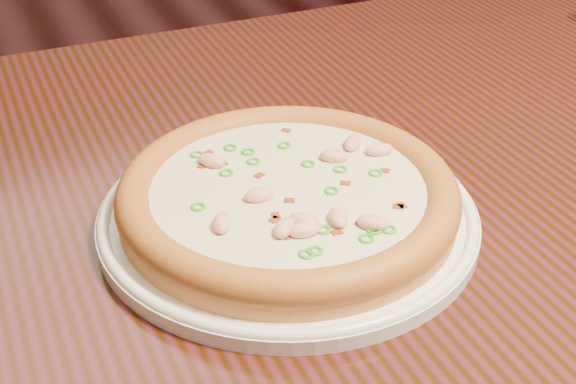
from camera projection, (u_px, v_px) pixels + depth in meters
name	position (u px, v px, depth m)	size (l,w,h in m)	color
hero_table	(380.00, 252.00, 0.78)	(1.20, 0.80, 0.75)	black
plate	(288.00, 214.00, 0.64)	(0.30, 0.30, 0.02)	white
pizza	(288.00, 195.00, 0.63)	(0.27, 0.27, 0.03)	#C48046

